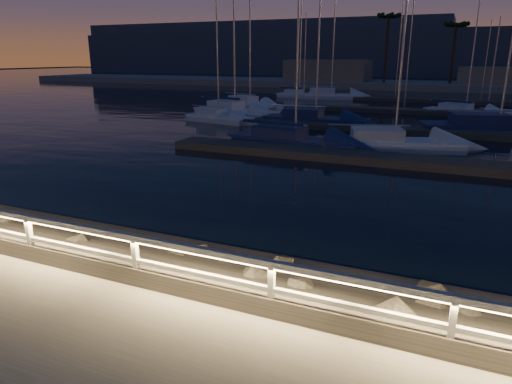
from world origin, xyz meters
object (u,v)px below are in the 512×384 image
(sailboat_a, at_px, (217,117))
(sailboat_h, at_px, (495,126))
(sailboat_c, at_px, (292,140))
(sailboat_m, at_px, (298,95))
(sailboat_b, at_px, (391,142))
(sailboat_k, at_px, (463,111))
(sailboat_n, at_px, (329,95))
(sailboat_f, at_px, (313,119))
(sailboat_i, at_px, (249,104))
(guard_rail, at_px, (219,265))
(sailboat_e, at_px, (233,111))

(sailboat_a, height_order, sailboat_h, sailboat_h)
(sailboat_c, height_order, sailboat_m, sailboat_c)
(sailboat_c, xyz_separation_m, sailboat_m, (-10.24, 31.45, -0.03))
(sailboat_b, relative_size, sailboat_m, 1.30)
(sailboat_k, distance_m, sailboat_n, 19.15)
(sailboat_c, distance_m, sailboat_f, 9.26)
(sailboat_i, height_order, sailboat_k, sailboat_i)
(sailboat_a, height_order, sailboat_b, sailboat_b)
(sailboat_k, height_order, sailboat_n, sailboat_n)
(sailboat_a, bearing_deg, guard_rail, -49.62)
(sailboat_a, bearing_deg, sailboat_e, 108.05)
(sailboat_m, bearing_deg, sailboat_i, -84.81)
(sailboat_b, height_order, sailboat_n, sailboat_n)
(sailboat_b, relative_size, sailboat_f, 0.99)
(sailboat_a, xyz_separation_m, sailboat_c, (9.05, -7.54, 0.03))
(sailboat_e, bearing_deg, sailboat_m, 104.53)
(sailboat_c, xyz_separation_m, sailboat_k, (9.17, 19.90, -0.03))
(guard_rail, height_order, sailboat_h, sailboat_h)
(sailboat_c, relative_size, sailboat_m, 1.31)
(sailboat_f, xyz_separation_m, sailboat_k, (10.66, 10.76, -0.05))
(sailboat_c, xyz_separation_m, sailboat_h, (11.18, 10.34, 0.05))
(sailboat_c, bearing_deg, guard_rail, -67.57)
(sailboat_c, xyz_separation_m, sailboat_e, (-9.45, 11.21, 0.05))
(sailboat_e, bearing_deg, guard_rail, -51.68)
(guard_rail, relative_size, sailboat_m, 4.30)
(sailboat_a, bearing_deg, sailboat_f, 23.81)
(sailboat_e, relative_size, sailboat_f, 1.02)
(sailboat_a, distance_m, sailboat_i, 9.93)
(sailboat_f, xyz_separation_m, sailboat_n, (-4.66, 22.25, 0.02))
(sailboat_a, height_order, sailboat_f, sailboat_f)
(sailboat_a, height_order, sailboat_e, sailboat_e)
(sailboat_b, bearing_deg, sailboat_f, 114.87)
(sailboat_b, bearing_deg, sailboat_i, 118.46)
(guard_rail, xyz_separation_m, sailboat_c, (-4.95, 18.27, -0.95))
(guard_rail, xyz_separation_m, sailboat_i, (-15.69, 35.60, -0.92))
(sailboat_a, xyz_separation_m, sailboat_n, (2.90, 23.84, 0.07))
(sailboat_b, xyz_separation_m, sailboat_n, (-11.58, 29.98, 0.02))
(sailboat_a, bearing_deg, sailboat_m, 104.75)
(sailboat_e, xyz_separation_m, sailboat_k, (18.62, 8.69, -0.08))
(guard_rail, relative_size, sailboat_i, 3.43)
(sailboat_h, xyz_separation_m, sailboat_k, (-2.01, 9.56, -0.08))
(guard_rail, bearing_deg, sailboat_e, 116.04)
(guard_rail, distance_m, sailboat_a, 29.39)
(guard_rail, height_order, sailboat_n, sailboat_n)
(guard_rail, distance_m, sailboat_b, 19.71)
(sailboat_c, xyz_separation_m, sailboat_i, (-10.73, 17.33, 0.03))
(sailboat_a, distance_m, sailboat_b, 15.73)
(guard_rail, xyz_separation_m, sailboat_n, (-11.11, 49.66, -0.91))
(sailboat_b, xyz_separation_m, sailboat_k, (3.74, 18.49, -0.05))
(guard_rail, distance_m, sailboat_h, 29.30)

